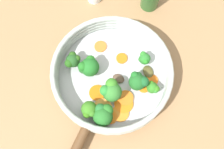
% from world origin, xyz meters
% --- Properties ---
extents(ground_plane, '(4.00, 4.00, 0.00)m').
position_xyz_m(ground_plane, '(0.00, 0.00, 0.00)').
color(ground_plane, '#99734C').
extents(skillet, '(0.29, 0.29, 0.02)m').
position_xyz_m(skillet, '(0.00, 0.00, 0.01)').
color(skillet, '#B2B5B7').
rests_on(skillet, ground_plane).
extents(skillet_rim_wall, '(0.30, 0.30, 0.05)m').
position_xyz_m(skillet_rim_wall, '(0.00, 0.00, 0.04)').
color(skillet_rim_wall, '#B0BAB4').
rests_on(skillet_rim_wall, skillet).
extents(skillet_rivet_left, '(0.01, 0.01, 0.01)m').
position_xyz_m(skillet_rivet_left, '(0.10, 0.09, 0.02)').
color(skillet_rivet_left, '#AEB6B9').
rests_on(skillet_rivet_left, skillet).
extents(skillet_rivet_right, '(0.01, 0.01, 0.01)m').
position_xyz_m(skillet_rivet_right, '(0.03, 0.13, 0.02)').
color(skillet_rivet_right, '#B6B7B6').
rests_on(skillet_rivet_right, skillet).
extents(carrot_slice_0, '(0.05, 0.05, 0.00)m').
position_xyz_m(carrot_slice_0, '(-0.01, 0.10, 0.02)').
color(carrot_slice_0, orange).
rests_on(carrot_slice_0, skillet).
extents(carrot_slice_1, '(0.04, 0.04, 0.00)m').
position_xyz_m(carrot_slice_1, '(-0.03, -0.05, 0.02)').
color(carrot_slice_1, orange).
rests_on(carrot_slice_1, skillet).
extents(carrot_slice_2, '(0.06, 0.06, 0.01)m').
position_xyz_m(carrot_slice_2, '(-0.03, 0.06, 0.02)').
color(carrot_slice_2, orange).
rests_on(carrot_slice_2, skillet).
extents(carrot_slice_3, '(0.07, 0.07, 0.00)m').
position_xyz_m(carrot_slice_3, '(-0.02, 0.08, 0.02)').
color(carrot_slice_3, orange).
rests_on(carrot_slice_3, skillet).
extents(carrot_slice_4, '(0.04, 0.04, 0.00)m').
position_xyz_m(carrot_slice_4, '(0.02, -0.09, 0.02)').
color(carrot_slice_4, orange).
rests_on(carrot_slice_4, skillet).
extents(carrot_slice_5, '(0.06, 0.06, 0.01)m').
position_xyz_m(carrot_slice_5, '(0.03, 0.08, 0.02)').
color(carrot_slice_5, '#F09B40').
rests_on(carrot_slice_5, skillet).
extents(carrot_slice_6, '(0.04, 0.04, 0.01)m').
position_xyz_m(carrot_slice_6, '(-0.10, 0.02, 0.02)').
color(carrot_slice_6, orange).
rests_on(carrot_slice_6, skillet).
extents(carrot_slice_7, '(0.04, 0.04, 0.00)m').
position_xyz_m(carrot_slice_7, '(-0.08, 0.04, 0.02)').
color(carrot_slice_7, orange).
rests_on(carrot_slice_7, skillet).
extents(carrot_slice_8, '(0.05, 0.05, 0.00)m').
position_xyz_m(carrot_slice_8, '(0.04, 0.04, 0.02)').
color(carrot_slice_8, orange).
rests_on(carrot_slice_8, skillet).
extents(carrot_slice_9, '(0.04, 0.04, 0.00)m').
position_xyz_m(carrot_slice_9, '(0.02, 0.10, 0.02)').
color(carrot_slice_9, orange).
rests_on(carrot_slice_9, skillet).
extents(broccoli_floret_0, '(0.05, 0.05, 0.05)m').
position_xyz_m(broccoli_floret_0, '(-0.06, 0.03, 0.05)').
color(broccoli_floret_0, '#84AB6D').
rests_on(broccoli_floret_0, skillet).
extents(broccoli_floret_1, '(0.05, 0.05, 0.06)m').
position_xyz_m(broccoli_floret_1, '(0.01, 0.05, 0.05)').
color(broccoli_floret_1, '#6C965F').
rests_on(broccoli_floret_1, skillet).
extents(broccoli_floret_2, '(0.05, 0.05, 0.05)m').
position_xyz_m(broccoli_floret_2, '(0.03, 0.10, 0.05)').
color(broccoli_floret_2, '#659353').
rests_on(broccoli_floret_2, skillet).
extents(broccoli_floret_3, '(0.04, 0.04, 0.05)m').
position_xyz_m(broccoli_floret_3, '(0.06, 0.09, 0.05)').
color(broccoli_floret_3, '#88AA64').
rests_on(broccoli_floret_3, skillet).
extents(broccoli_floret_4, '(0.03, 0.04, 0.04)m').
position_xyz_m(broccoli_floret_4, '(-0.09, -0.03, 0.04)').
color(broccoli_floret_4, '#769758').
rests_on(broccoli_floret_4, skillet).
extents(broccoli_floret_5, '(0.04, 0.04, 0.04)m').
position_xyz_m(broccoli_floret_5, '(0.09, -0.05, 0.04)').
color(broccoli_floret_5, '#88B361').
rests_on(broccoli_floret_5, skillet).
extents(broccoli_floret_6, '(0.05, 0.05, 0.06)m').
position_xyz_m(broccoli_floret_6, '(0.06, -0.02, 0.05)').
color(broccoli_floret_6, '#8CAC67').
rests_on(broccoli_floret_6, skillet).
extents(broccoli_floret_7, '(0.03, 0.03, 0.03)m').
position_xyz_m(broccoli_floret_7, '(-0.10, 0.05, 0.04)').
color(broccoli_floret_7, '#5D9646').
rests_on(broccoli_floret_7, skillet).
extents(mushroom_piece_0, '(0.03, 0.04, 0.01)m').
position_xyz_m(mushroom_piece_0, '(-0.09, 0.00, 0.02)').
color(mushroom_piece_0, brown).
rests_on(mushroom_piece_0, skillet).
extents(mushroom_piece_1, '(0.04, 0.04, 0.01)m').
position_xyz_m(mushroom_piece_1, '(-0.02, 0.01, 0.02)').
color(mushroom_piece_1, brown).
rests_on(mushroom_piece_1, skillet).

